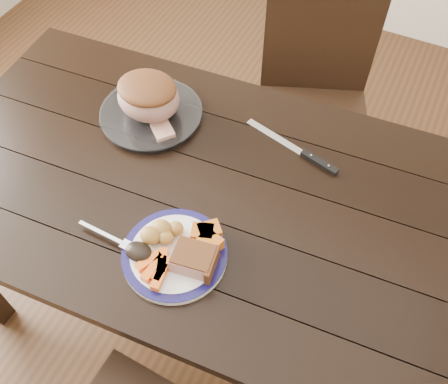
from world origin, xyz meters
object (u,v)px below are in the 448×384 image
at_px(pork_slice, 194,259).
at_px(carving_knife, 308,156).
at_px(dining_table, 203,206).
at_px(chair_far, 314,94).
at_px(roast_joint, 149,98).
at_px(fork, 112,238).
at_px(dinner_plate, 175,255).
at_px(serving_platter, 151,115).

height_order(pork_slice, carving_knife, pork_slice).
bearing_deg(carving_knife, dining_table, -119.96).
bearing_deg(carving_knife, chair_far, 118.55).
distance_m(pork_slice, carving_knife, 0.48).
bearing_deg(roast_joint, fork, -71.48).
bearing_deg(dinner_plate, chair_far, 86.37).
xyz_separation_m(roast_joint, carving_knife, (0.49, 0.06, -0.07)).
height_order(dining_table, chair_far, chair_far).
height_order(dinner_plate, roast_joint, roast_joint).
xyz_separation_m(chair_far, pork_slice, (-0.00, -0.96, 0.27)).
height_order(serving_platter, pork_slice, pork_slice).
bearing_deg(serving_platter, fork, -71.48).
bearing_deg(fork, dining_table, 66.41).
bearing_deg(dining_table, roast_joint, 146.93).
xyz_separation_m(chair_far, dinner_plate, (-0.06, -0.95, 0.23)).
xyz_separation_m(pork_slice, roast_joint, (-0.36, 0.40, 0.04)).
distance_m(dining_table, chair_far, 0.75).
bearing_deg(chair_far, carving_knife, 82.46).
distance_m(chair_far, roast_joint, 0.74).
relative_size(dining_table, chair_far, 1.78).
relative_size(chair_far, dinner_plate, 3.49).
height_order(chair_far, serving_platter, chair_far).
xyz_separation_m(dinner_plate, carving_knife, (0.19, 0.45, -0.00)).
bearing_deg(fork, dinner_plate, 13.67).
distance_m(dining_table, fork, 0.30).
xyz_separation_m(dining_table, pork_slice, (0.10, -0.23, 0.14)).
distance_m(dining_table, pork_slice, 0.28).
xyz_separation_m(dinner_plate, roast_joint, (-0.31, 0.39, 0.07)).
distance_m(roast_joint, carving_knife, 0.50).
bearing_deg(dining_table, serving_platter, 146.93).
bearing_deg(chair_far, dinner_plate, 64.64).
distance_m(pork_slice, roast_joint, 0.54).
height_order(serving_platter, fork, fork).
height_order(fork, carving_knife, fork).
xyz_separation_m(chair_far, roast_joint, (-0.37, -0.56, 0.31)).
xyz_separation_m(serving_platter, pork_slice, (0.36, -0.40, 0.03)).
relative_size(chair_far, serving_platter, 3.02).
height_order(fork, roast_joint, roast_joint).
bearing_deg(roast_joint, dining_table, -33.07).
relative_size(dinner_plate, carving_knife, 0.85).
bearing_deg(roast_joint, serving_platter, 0.00).
distance_m(dining_table, carving_knife, 0.34).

